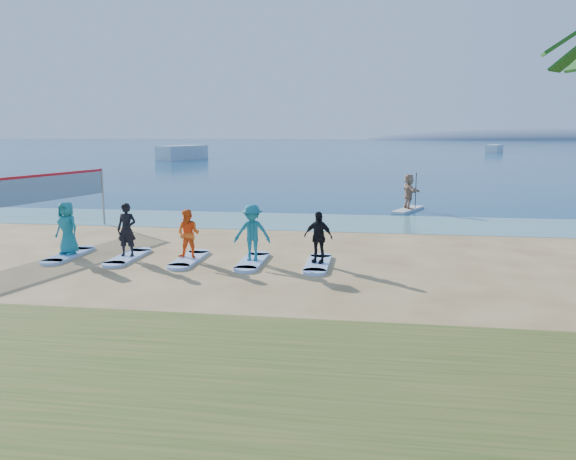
# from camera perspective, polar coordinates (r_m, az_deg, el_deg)

# --- Properties ---
(ground) EXTENTS (600.00, 600.00, 0.00)m
(ground) POSITION_cam_1_polar(r_m,az_deg,el_deg) (15.73, -3.89, -5.12)
(ground) COLOR tan
(ground) RESTS_ON ground
(shallow_water) EXTENTS (600.00, 600.00, 0.00)m
(shallow_water) POSITION_cam_1_polar(r_m,az_deg,el_deg) (25.86, 1.12, 0.88)
(shallow_water) COLOR teal
(shallow_water) RESTS_ON ground
(ocean) EXTENTS (600.00, 600.00, 0.00)m
(ocean) POSITION_cam_1_polar(r_m,az_deg,el_deg) (174.90, 7.58, 8.52)
(ocean) COLOR navy
(ocean) RESTS_ON ground
(island_ridge) EXTENTS (220.00, 56.00, 18.00)m
(island_ridge) POSITION_cam_1_polar(r_m,az_deg,el_deg) (327.93, 25.10, 8.31)
(island_ridge) COLOR slate
(island_ridge) RESTS_ON ground
(volleyball_net) EXTENTS (2.16, 8.85, 2.50)m
(volleyball_net) POSITION_cam_1_polar(r_m,az_deg,el_deg) (23.11, -25.56, 3.56)
(volleyball_net) COLOR gray
(volleyball_net) RESTS_ON ground
(paddleboard) EXTENTS (1.84, 3.03, 0.12)m
(paddleboard) POSITION_cam_1_polar(r_m,az_deg,el_deg) (30.08, 12.11, 2.04)
(paddleboard) COLOR silver
(paddleboard) RESTS_ON ground
(paddleboarder) EXTENTS (1.08, 1.76, 1.81)m
(paddleboarder) POSITION_cam_1_polar(r_m,az_deg,el_deg) (29.97, 12.17, 3.86)
(paddleboarder) COLOR tan
(paddleboarder) RESTS_ON paddleboard
(boat_offshore_a) EXTENTS (5.64, 9.50, 2.06)m
(boat_offshore_a) POSITION_cam_1_polar(r_m,az_deg,el_deg) (86.11, -10.66, 7.06)
(boat_offshore_a) COLOR silver
(boat_offshore_a) RESTS_ON ground
(boat_offshore_b) EXTENTS (4.45, 6.38, 1.54)m
(boat_offshore_b) POSITION_cam_1_polar(r_m,az_deg,el_deg) (120.98, 20.21, 7.41)
(boat_offshore_b) COLOR silver
(boat_offshore_b) RESTS_ON ground
(surfboard_0) EXTENTS (0.70, 2.20, 0.09)m
(surfboard_0) POSITION_cam_1_polar(r_m,az_deg,el_deg) (20.02, -21.36, -2.39)
(surfboard_0) COLOR #A4C6FF
(surfboard_0) RESTS_ON ground
(student_0) EXTENTS (0.97, 0.77, 1.75)m
(student_0) POSITION_cam_1_polar(r_m,az_deg,el_deg) (19.85, -21.53, 0.20)
(student_0) COLOR teal
(student_0) RESTS_ON surfboard_0
(surfboard_1) EXTENTS (0.70, 2.20, 0.09)m
(surfboard_1) POSITION_cam_1_polar(r_m,az_deg,el_deg) (19.08, -15.94, -2.67)
(surfboard_1) COLOR #A4C6FF
(surfboard_1) RESTS_ON ground
(student_1) EXTENTS (0.63, 0.42, 1.74)m
(student_1) POSITION_cam_1_polar(r_m,az_deg,el_deg) (18.90, -16.07, 0.04)
(student_1) COLOR black
(student_1) RESTS_ON surfboard_1
(surfboard_2) EXTENTS (0.70, 2.20, 0.09)m
(surfboard_2) POSITION_cam_1_polar(r_m,az_deg,el_deg) (18.32, -10.00, -2.94)
(surfboard_2) COLOR #A4C6FF
(surfboard_2) RESTS_ON ground
(student_2) EXTENTS (0.81, 0.66, 1.57)m
(student_2) POSITION_cam_1_polar(r_m,az_deg,el_deg) (18.15, -10.08, -0.39)
(student_2) COLOR #FF611A
(student_2) RESTS_ON surfboard_2
(surfboard_3) EXTENTS (0.70, 2.20, 0.09)m
(surfboard_3) POSITION_cam_1_polar(r_m,az_deg,el_deg) (17.78, -3.63, -3.21)
(surfboard_3) COLOR #A4C6FF
(surfboard_3) RESTS_ON ground
(student_3) EXTENTS (1.20, 0.76, 1.77)m
(student_3) POSITION_cam_1_polar(r_m,az_deg,el_deg) (17.59, -3.67, -0.26)
(student_3) COLOR #1B7284
(student_3) RESTS_ON surfboard_3
(surfboard_4) EXTENTS (0.70, 2.20, 0.09)m
(surfboard_4) POSITION_cam_1_polar(r_m,az_deg,el_deg) (17.46, 3.05, -3.44)
(surfboard_4) COLOR #A4C6FF
(surfboard_4) RESTS_ON ground
(student_4) EXTENTS (1.01, 0.65, 1.60)m
(student_4) POSITION_cam_1_polar(r_m,az_deg,el_deg) (17.29, 3.08, -0.72)
(student_4) COLOR black
(student_4) RESTS_ON surfboard_4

